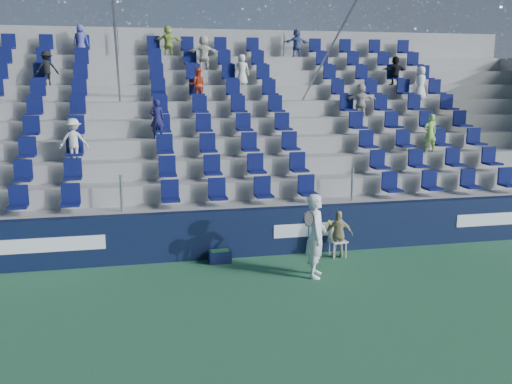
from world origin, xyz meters
TOP-DOWN VIEW (x-y plane):
  - ground at (0.00, 0.00)m, footprint 70.00×70.00m
  - sponsor_wall at (0.00, 3.15)m, footprint 24.00×0.32m
  - grandstand at (-0.00, 8.24)m, footprint 24.00×8.17m
  - tennis_player at (1.24, 1.30)m, footprint 0.73×0.81m
  - line_judge_chair at (2.24, 2.64)m, footprint 0.43×0.44m
  - line_judge at (2.24, 2.50)m, footprint 0.75×0.48m
  - ball_bin at (-0.71, 2.75)m, footprint 0.54×0.35m

SIDE VIEW (x-z plane):
  - ground at x=0.00m, z-range 0.00..0.00m
  - ball_bin at x=-0.71m, z-range 0.01..0.32m
  - line_judge_chair at x=2.24m, z-range 0.06..0.95m
  - line_judge at x=2.24m, z-range 0.00..1.19m
  - sponsor_wall at x=0.00m, z-range 0.00..1.20m
  - tennis_player at x=1.24m, z-range 0.00..1.90m
  - grandstand at x=0.00m, z-range -1.17..5.45m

